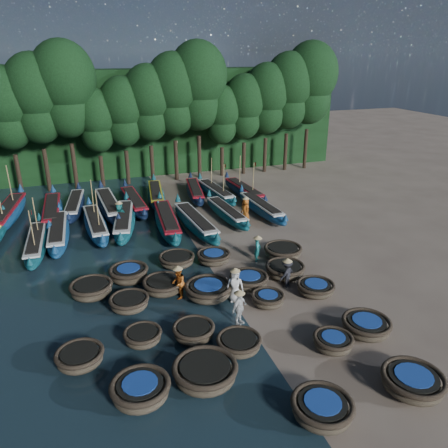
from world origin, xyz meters
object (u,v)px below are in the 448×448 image
object	(u,v)px
coracle_5	(140,390)
fisherman_6	(246,209)
long_boat_14	(156,195)
long_boat_2	(58,232)
long_boat_16	(216,192)
fisherman_0	(235,284)
long_boat_9	(8,213)
long_boat_1	(36,243)
coracle_13	(268,299)
coracle_10	(80,357)
fisherman_1	(257,247)
coracle_14	(316,288)
long_boat_17	(244,191)
fisherman_3	(287,273)
coracle_15	(129,302)
long_boat_10	(52,211)
long_boat_5	(167,221)
coracle_6	(205,372)
coracle_17	(208,290)
coracle_7	(239,343)
fisherman_2	(178,282)
coracle_11	(143,336)
coracle_8	(333,342)
long_boat_8	(261,208)
coracle_21	(129,274)
long_boat_11	(75,205)
coracle_22	(177,260)
coracle_3	(322,409)
long_boat_7	(227,213)
long_boat_15	(195,191)
coracle_18	(249,280)
coracle_16	(163,285)
coracle_19	(285,270)
fisherman_5	(120,214)
coracle_23	(214,257)
long_boat_13	(134,202)
coracle_9	(366,326)
coracle_4	(413,382)
long_boat_3	(96,224)
long_boat_6	(195,222)
coracle_20	(91,289)
coracle_12	(194,331)
long_boat_12	(109,206)

from	to	relation	value
coracle_5	fisherman_6	size ratio (longest dim) A/B	1.30
long_boat_14	long_boat_2	bearing A→B (deg)	-134.32
long_boat_16	fisherman_0	bearing A→B (deg)	-110.47
long_boat_9	long_boat_1	bearing A→B (deg)	-62.48
coracle_13	long_boat_2	distance (m)	15.22
coracle_10	fisherman_1	size ratio (longest dim) A/B	1.13
coracle_14	long_boat_17	bearing A→B (deg)	81.58
fisherman_3	coracle_13	bearing A→B (deg)	11.78
coracle_15	long_boat_10	xyz separation A→B (m)	(-3.75, 14.14, 0.18)
long_boat_5	fisherman_1	world-z (taller)	fisherman_1
coracle_6	coracle_17	xyz separation A→B (m)	(1.87, 5.72, -0.02)
coracle_6	coracle_7	world-z (taller)	coracle_6
fisherman_2	coracle_11	bearing A→B (deg)	-19.78
coracle_8	fisherman_2	size ratio (longest dim) A/B	0.92
long_boat_8	fisherman_1	distance (m)	8.00
coracle_21	long_boat_11	size ratio (longest dim) A/B	0.32
coracle_22	long_boat_11	bearing A→B (deg)	114.95
long_boat_17	coracle_3	bearing A→B (deg)	-109.78
long_boat_7	long_boat_15	size ratio (longest dim) A/B	1.00
long_boat_8	coracle_3	bearing A→B (deg)	-110.82
coracle_18	coracle_16	bearing A→B (deg)	167.92
coracle_14	coracle_19	size ratio (longest dim) A/B	0.81
long_boat_10	fisherman_5	world-z (taller)	fisherman_5
coracle_5	fisherman_6	distance (m)	18.07
coracle_23	long_boat_14	bearing A→B (deg)	94.88
coracle_21	fisherman_0	distance (m)	5.99
long_boat_14	fisherman_0	bearing A→B (deg)	-79.51
long_boat_10	long_boat_13	world-z (taller)	long_boat_10
coracle_7	long_boat_14	world-z (taller)	long_boat_14
coracle_9	coracle_17	xyz separation A→B (m)	(-5.66, 5.10, 0.04)
coracle_21	coracle_23	bearing A→B (deg)	7.13
coracle_14	fisherman_5	size ratio (longest dim) A/B	1.07
coracle_4	long_boat_11	bearing A→B (deg)	114.93
long_boat_3	fisherman_5	world-z (taller)	long_boat_3
long_boat_8	coracle_9	bearing A→B (deg)	-99.54
coracle_3	long_boat_6	xyz separation A→B (m)	(0.43, 17.54, 0.12)
fisherman_2	coracle_20	bearing A→B (deg)	-93.35
long_boat_13	long_boat_14	size ratio (longest dim) A/B	1.04
long_boat_1	coracle_8	bearing A→B (deg)	-48.33
coracle_3	fisherman_6	world-z (taller)	fisherman_6
coracle_12	long_boat_13	size ratio (longest dim) A/B	0.23
long_boat_8	fisherman_0	world-z (taller)	fisherman_0
long_boat_9	fisherman_0	distance (m)	19.52
coracle_11	coracle_19	xyz separation A→B (m)	(8.33, 3.38, 0.06)
coracle_17	long_boat_16	world-z (taller)	long_boat_16
coracle_16	long_boat_8	xyz separation A→B (m)	(9.37, 9.06, 0.09)
coracle_3	fisherman_1	size ratio (longest dim) A/B	1.26
coracle_19	long_boat_12	xyz separation A→B (m)	(-8.19, 13.50, 0.17)
fisherman_3	long_boat_16	bearing A→B (deg)	-121.64
coracle_21	long_boat_15	world-z (taller)	long_boat_15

